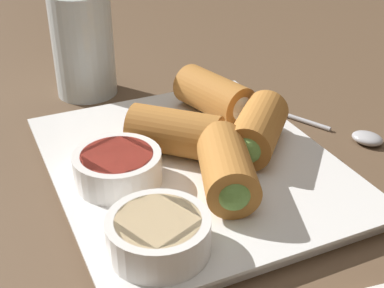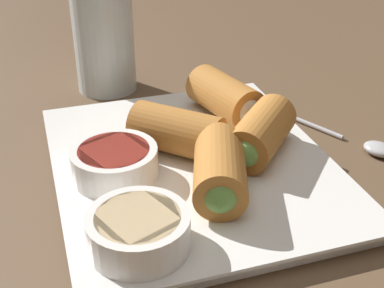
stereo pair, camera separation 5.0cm
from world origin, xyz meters
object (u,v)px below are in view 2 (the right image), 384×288
at_px(serving_plate, 192,167).
at_px(spoon, 364,144).
at_px(drinking_glass, 104,41).
at_px(dipping_bowl_near, 115,162).
at_px(dipping_bowl_far, 138,230).

height_order(serving_plate, spoon, serving_plate).
bearing_deg(drinking_glass, spoon, -135.86).
distance_m(dipping_bowl_near, spoon, 0.25).
bearing_deg(drinking_glass, dipping_bowl_far, 174.33).
bearing_deg(spoon, serving_plate, 87.66).
height_order(serving_plate, drinking_glass, drinking_glass).
bearing_deg(drinking_glass, serving_plate, -169.49).
distance_m(dipping_bowl_far, drinking_glass, 0.32).
xyz_separation_m(dipping_bowl_far, spoon, (0.09, -0.25, -0.03)).
bearing_deg(dipping_bowl_near, dipping_bowl_far, 179.63).
height_order(dipping_bowl_near, drinking_glass, drinking_glass).
xyz_separation_m(serving_plate, spoon, (-0.01, -0.18, -0.00)).
xyz_separation_m(spoon, drinking_glass, (0.23, 0.22, 0.06)).
relative_size(dipping_bowl_far, drinking_glass, 0.62).
height_order(serving_plate, dipping_bowl_near, dipping_bowl_near).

